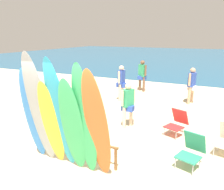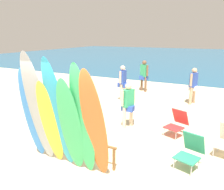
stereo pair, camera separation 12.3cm
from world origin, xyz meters
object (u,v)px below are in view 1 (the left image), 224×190
(beachgoer_by_water, at_px, (128,102))
(surfboard_green_4, at_px, (73,127))
(surfboard_rack, at_px, (76,143))
(surfboard_grey_1, at_px, (39,110))
(surfboard_green_5, at_px, (85,122))
(surfboard_orange_6, at_px, (97,127))
(surfboard_blue_0, at_px, (33,115))
(beach_chair_blue, at_px, (177,122))
(beachgoer_strolling, at_px, (142,74))
(surfboard_yellow_2, at_px, (52,124))
(beach_chair_red, at_px, (192,149))
(beachgoer_midbeach, at_px, (121,80))
(surfboard_teal_3, at_px, (60,116))
(beachgoer_photographing, at_px, (192,83))

(beachgoer_by_water, bearing_deg, surfboard_green_4, 24.74)
(surfboard_rack, bearing_deg, surfboard_grey_1, -138.43)
(surfboard_green_4, bearing_deg, beachgoer_by_water, 84.51)
(surfboard_green_5, bearing_deg, surfboard_orange_6, -3.08)
(surfboard_blue_0, distance_m, beach_chair_blue, 4.23)
(surfboard_orange_6, height_order, beachgoer_strolling, surfboard_orange_6)
(surfboard_blue_0, distance_m, surfboard_green_5, 1.51)
(surfboard_green_5, xyz_separation_m, beachgoer_by_water, (-0.21, 2.94, -0.40))
(surfboard_grey_1, distance_m, surfboard_green_4, 0.93)
(surfboard_grey_1, relative_size, surfboard_yellow_2, 1.29)
(beachgoer_by_water, bearing_deg, beachgoer_strolling, -140.44)
(surfboard_yellow_2, distance_m, surfboard_green_5, 0.93)
(surfboard_yellow_2, xyz_separation_m, beach_chair_blue, (2.29, 3.05, -0.63))
(surfboard_yellow_2, relative_size, beachgoer_by_water, 1.42)
(surfboard_green_4, distance_m, surfboard_green_5, 0.33)
(beachgoer_by_water, bearing_deg, surfboard_green_5, 30.43)
(surfboard_green_5, xyz_separation_m, beach_chair_red, (2.01, 1.42, -0.84))
(surfboard_green_4, height_order, surfboard_orange_6, surfboard_orange_6)
(surfboard_rack, height_order, beachgoer_by_water, beachgoer_by_water)
(beachgoer_strolling, xyz_separation_m, beachgoer_midbeach, (-0.30, -2.17, -0.02))
(surfboard_rack, distance_m, beachgoer_strolling, 7.60)
(surfboard_yellow_2, bearing_deg, beachgoer_midbeach, 94.77)
(surfboard_teal_3, bearing_deg, surfboard_green_5, 6.34)
(surfboard_grey_1, height_order, surfboard_green_4, surfboard_grey_1)
(surfboard_orange_6, height_order, beach_chair_red, surfboard_orange_6)
(surfboard_teal_3, bearing_deg, surfboard_orange_6, 3.84)
(beachgoer_by_water, height_order, beach_chair_red, beachgoer_by_water)
(surfboard_green_4, bearing_deg, beachgoer_photographing, 72.57)
(beachgoer_by_water, relative_size, beachgoer_midbeach, 0.92)
(surfboard_teal_3, height_order, beach_chair_red, surfboard_teal_3)
(surfboard_green_5, bearing_deg, beachgoer_strolling, 102.22)
(beachgoer_strolling, height_order, beach_chair_blue, beachgoer_strolling)
(surfboard_rack, distance_m, surfboard_green_4, 0.90)
(surfboard_green_4, distance_m, beachgoer_strolling, 8.14)
(beachgoer_photographing, distance_m, beachgoer_midbeach, 3.16)
(surfboard_green_5, bearing_deg, surfboard_rack, 142.98)
(surfboard_blue_0, height_order, surfboard_green_5, surfboard_green_5)
(surfboard_orange_6, bearing_deg, beachgoer_by_water, 103.73)
(surfboard_rack, height_order, surfboard_grey_1, surfboard_grey_1)
(surfboard_teal_3, bearing_deg, beach_chair_blue, 61.34)
(surfboard_orange_6, height_order, beach_chair_blue, surfboard_orange_6)
(surfboard_blue_0, relative_size, surfboard_teal_3, 0.88)
(surfboard_yellow_2, bearing_deg, surfboard_blue_0, 172.04)
(surfboard_green_5, relative_size, beach_chair_red, 3.10)
(surfboard_orange_6, xyz_separation_m, beachgoer_midbeach, (-2.01, 5.88, -0.28))
(surfboard_green_5, bearing_deg, surfboard_blue_0, 179.49)
(surfboard_blue_0, xyz_separation_m, beachgoer_midbeach, (-0.20, 5.78, -0.22))
(surfboard_teal_3, xyz_separation_m, beachgoer_midbeach, (-1.10, 5.88, -0.36))
(surfboard_blue_0, bearing_deg, surfboard_orange_6, -7.13)
(surfboard_rack, relative_size, surfboard_grey_1, 0.82)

